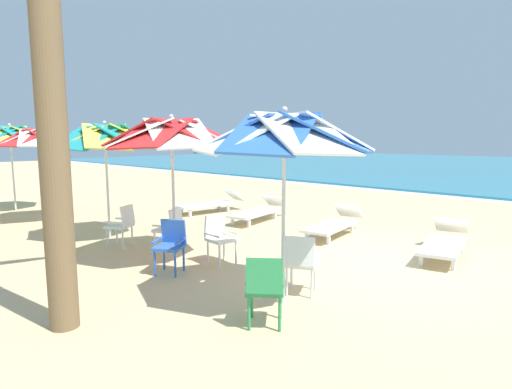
{
  "coord_description": "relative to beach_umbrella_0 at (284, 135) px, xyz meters",
  "views": [
    {
      "loc": [
        3.32,
        -6.89,
        2.2
      ],
      "look_at": [
        -2.81,
        -0.5,
        1.0
      ],
      "focal_mm": 29.34,
      "sensor_mm": 36.0,
      "label": 1
    }
  ],
  "objects": [
    {
      "name": "ground_plane",
      "position": [
        0.14,
        2.76,
        -2.24
      ],
      "size": [
        80.0,
        80.0,
        0.0
      ],
      "primitive_type": "plane",
      "color": "#D3B784"
    },
    {
      "name": "beach_umbrella_0",
      "position": [
        0.0,
        0.0,
        0.0
      ],
      "size": [
        2.35,
        2.35,
        2.6
      ],
      "color": "silver",
      "rests_on": "ground"
    },
    {
      "name": "plastic_chair_0",
      "position": [
        -0.02,
        0.41,
        -1.74
      ],
      "size": [
        0.6,
        0.61,
        0.87
      ],
      "color": "white",
      "rests_on": "ground"
    },
    {
      "name": "plastic_chair_1",
      "position": [
        0.31,
        -0.7,
        -1.74
      ],
      "size": [
        0.63,
        0.63,
        0.87
      ],
      "color": "#2D8C4C",
      "rests_on": "ground"
    },
    {
      "name": "beach_umbrella_1",
      "position": [
        -2.67,
        0.15,
        0.02
      ],
      "size": [
        2.47,
        2.47,
        2.61
      ],
      "color": "silver",
      "rests_on": "ground"
    },
    {
      "name": "plastic_chair_2",
      "position": [
        -1.97,
        0.61,
        -1.74
      ],
      "size": [
        0.51,
        0.48,
        0.87
      ],
      "color": "white",
      "rests_on": "ground"
    },
    {
      "name": "plastic_chair_3",
      "position": [
        -2.17,
        -0.28,
        -1.74
      ],
      "size": [
        0.61,
        0.62,
        0.87
      ],
      "color": "blue",
      "rests_on": "ground"
    },
    {
      "name": "plastic_chair_4",
      "position": [
        -3.19,
        0.42,
        -1.74
      ],
      "size": [
        0.61,
        0.59,
        0.87
      ],
      "color": "white",
      "rests_on": "ground"
    },
    {
      "name": "beach_umbrella_2",
      "position": [
        -5.14,
        0.15,
        -0.04
      ],
      "size": [
        2.38,
        2.38,
        2.57
      ],
      "color": "silver",
      "rests_on": "ground"
    },
    {
      "name": "plastic_chair_5",
      "position": [
        -4.19,
        -0.04,
        -1.74
      ],
      "size": [
        0.62,
        0.61,
        0.87
      ],
      "color": "white",
      "rests_on": "ground"
    },
    {
      "name": "beach_umbrella_3",
      "position": [
        -8.15,
        -0.16,
        -0.06
      ],
      "size": [
        2.12,
        2.12,
        2.52
      ],
      "color": "silver",
      "rests_on": "ground"
    },
    {
      "name": "plastic_chair_6",
      "position": [
        -8.77,
        0.41,
        -1.74
      ],
      "size": [
        0.63,
        0.63,
        0.87
      ],
      "color": "white",
      "rests_on": "ground"
    },
    {
      "name": "plastic_chair_7",
      "position": [
        -7.52,
        0.09,
        -1.74
      ],
      "size": [
        0.51,
        0.54,
        0.87
      ],
      "color": "white",
      "rests_on": "ground"
    },
    {
      "name": "beach_umbrella_4",
      "position": [
        -10.57,
        -0.13,
        0.04
      ],
      "size": [
        2.39,
        2.39,
        2.63
      ],
      "color": "silver",
      "rests_on": "ground"
    },
    {
      "name": "sun_lounger_0",
      "position": [
        0.74,
        3.79,
        -1.96
      ],
      "size": [
        1.06,
        2.23,
        0.62
      ],
      "color": "white",
      "rests_on": "ground"
    },
    {
      "name": "sun_lounger_1",
      "position": [
        -1.69,
        3.8,
        -1.96
      ],
      "size": [
        0.96,
        2.22,
        0.62
      ],
      "color": "white",
      "rests_on": "ground"
    },
    {
      "name": "sun_lounger_2",
      "position": [
        -4.08,
        3.84,
        -1.96
      ],
      "size": [
        1.03,
        2.22,
        0.62
      ],
      "color": "white",
      "rests_on": "ground"
    },
    {
      "name": "sun_lounger_3",
      "position": [
        -6.0,
        3.8,
        -1.96
      ],
      "size": [
        0.95,
        2.22,
        0.62
      ],
      "color": "white",
      "rests_on": "ground"
    },
    {
      "name": "palm_tree_3",
      "position": [
        -1.39,
        -2.32,
        1.31
      ],
      "size": [
        2.41,
        2.79,
        6.18
      ],
      "color": "brown",
      "rests_on": "ground"
    }
  ]
}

